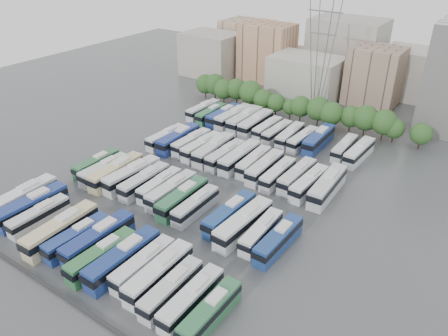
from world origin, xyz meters
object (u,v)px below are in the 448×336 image
Objects in this scene: bus_r0_s11 at (171,289)px; bus_r0_s0 at (22,199)px; bus_r2_s11 at (297,176)px; bus_r3_s1 at (211,114)px; bus_r3_s4 at (245,120)px; bus_r1_s0 at (97,164)px; bus_r0_s8 at (123,258)px; bus_r2_s4 at (202,147)px; bus_r1_s2 at (116,172)px; bus_r0_s10 at (159,273)px; bus_r3_s7 at (277,132)px; bus_r2_s1 at (166,137)px; bus_r2_s2 at (178,139)px; bus_r0_s12 at (191,299)px; bus_r2_s6 at (225,155)px; bus_r1_s5 at (160,185)px; bus_r2_s13 at (327,186)px; bus_r1_s4 at (144,181)px; bus_r1_s13 at (278,240)px; bus_r2_s5 at (214,150)px; bus_r1_s3 at (132,175)px; bus_r1_s12 at (261,232)px; bus_r1_s7 at (182,198)px; bus_r2_s7 at (240,157)px; bus_r3_s8 at (290,135)px; bus_r1_s10 at (230,214)px; bus_r3_s6 at (267,128)px; electricity_pylon at (322,44)px; bus_r2_s9 at (265,167)px; bus_r1_s6 at (172,191)px; bus_r3_s10 at (319,139)px; bus_r1_s8 at (196,206)px; bus_r1_s11 at (243,223)px; bus_r3_s5 at (256,123)px; bus_r3_s9 at (303,139)px; bus_r0_s9 at (143,264)px; bus_r1_s1 at (104,170)px; bus_r2_s3 at (191,142)px; bus_r0_s1 at (32,206)px; bus_r2_s8 at (254,162)px; bus_r3_s13 at (359,152)px; bus_r2_s12 at (309,183)px; bus_r2_s10 at (278,174)px; bus_r0_s5 at (77,237)px; bus_r3_s3 at (234,117)px; bus_r0_s2 at (39,216)px.

bus_r0_s0 is at bearing 176.51° from bus_r0_s11.
bus_r3_s1 is (-33.21, 16.68, -0.13)m from bus_r2_s11.
bus_r1_s0 is at bearing -110.23° from bus_r3_s4.
bus_r2_s4 is (-13.38, 36.54, -0.20)m from bus_r0_s8.
bus_r2_s4 is at bearing 68.18° from bus_r1_s2.
bus_r3_s7 is at bearing 99.03° from bus_r0_s10.
bus_r2_s4 is (6.77, 19.13, -0.19)m from bus_r1_s2.
bus_r0_s10 is 45.91m from bus_r2_s1.
bus_r2_s4 is (6.65, 0.11, -0.16)m from bus_r2_s2.
bus_r2_s6 is (-19.83, 36.53, 0.02)m from bus_r0_s12.
bus_r1_s5 is 31.72m from bus_r2_s13.
bus_r1_s4 reaches higher than bus_r0_s12.
bus_r1_s13 reaches higher than bus_r0_s12.
bus_r1_s3 is at bearing -112.87° from bus_r2_s5.
bus_r1_s4 is at bearing 176.37° from bus_r1_s12.
bus_r1_s7 reaches higher than bus_r1_s4.
bus_r0_s0 is 1.06× the size of bus_r2_s7.
bus_r0_s8 is at bearing -92.45° from bus_r3_s8.
bus_r1_s10 is 38.00m from bus_r3_s6.
electricity_pylon is 41.87m from bus_r2_s9.
bus_r2_s2 is at bearing 153.30° from bus_r1_s13.
bus_r1_s2 reaches higher than bus_r1_s6.
bus_r3_s6 is at bearing -178.73° from bus_r3_s10.
bus_r1_s11 is (9.98, -0.01, 0.32)m from bus_r1_s8.
bus_r2_s5 is at bearing 145.06° from bus_r1_s13.
bus_r3_s5 is (3.09, 36.19, 0.16)m from bus_r1_s4.
bus_r0_s9 is at bearing -87.24° from bus_r3_s9.
bus_r0_s12 is at bearing -70.58° from bus_r3_s7.
bus_r1_s6 is 3.49m from bus_r1_s7.
bus_r1_s1 is 1.01× the size of bus_r2_s1.
bus_r2_s3 is (9.73, 19.25, 0.09)m from bus_r1_s0.
bus_r1_s11 reaches higher than bus_r0_s9.
bus_r3_s10 reaches higher than bus_r1_s12.
bus_r3_s10 is (16.71, 0.28, -0.02)m from bus_r3_s5.
bus_r0_s1 is 53.39m from bus_r2_s13.
bus_r3_s13 is (16.57, 16.79, 0.08)m from bus_r2_s8.
bus_r2_s6 is at bearing -179.20° from bus_r2_s12.
bus_r1_s1 is 1.03× the size of bus_r2_s10.
bus_r1_s3 is 1.16× the size of bus_r1_s8.
bus_r3_s5 is at bearing 64.99° from bus_r1_s0.
bus_r1_s3 is (-23.10, 17.62, 0.07)m from bus_r0_s10.
bus_r0_s5 is at bearing -107.04° from bus_r2_s8.
bus_r1_s6 reaches higher than bus_r2_s11.
bus_r2_s11 is (36.43, 19.05, 0.17)m from bus_r1_s0.
bus_r0_s10 reaches higher than bus_r3_s6.
bus_r0_s0 is 1.18× the size of bus_r0_s5.
bus_r2_s13 reaches higher than bus_r1_s2.
bus_r3_s3 is (-13.34, 17.71, 0.06)m from bus_r2_s7.
bus_r1_s3 is (3.31, 18.63, 0.29)m from bus_r0_s2.
bus_r3_s4 reaches higher than bus_r1_s5.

